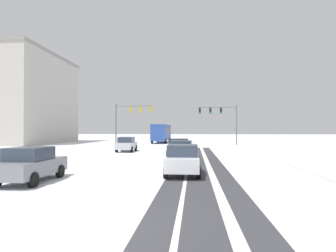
{
  "coord_description": "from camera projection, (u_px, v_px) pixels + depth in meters",
  "views": [
    {
      "loc": [
        2.59,
        -7.16,
        2.42
      ],
      "look_at": [
        0.0,
        21.4,
        2.8
      ],
      "focal_mm": 30.83,
      "sensor_mm": 36.0,
      "label": 1
    }
  ],
  "objects": [
    {
      "name": "ground_plane",
      "position": [
        92.0,
        225.0,
        7.33
      ],
      "size": [
        300.0,
        300.0,
        0.0
      ],
      "primitive_type": "plane",
      "color": "silver"
    },
    {
      "name": "wheel_track_left_lane",
      "position": [
        215.0,
        161.0,
        22.18
      ],
      "size": [
        0.87,
        33.63,
        0.01
      ],
      "primitive_type": "cube",
      "color": "#38383D",
      "rests_on": "ground"
    },
    {
      "name": "wheel_track_right_lane",
      "position": [
        182.0,
        161.0,
        22.4
      ],
      "size": [
        0.91,
        33.63,
        0.01
      ],
      "primitive_type": "cube",
      "color": "#38383D",
      "rests_on": "ground"
    },
    {
      "name": "wheel_track_center",
      "position": [
        197.0,
        161.0,
        22.3
      ],
      "size": [
        1.11,
        33.63,
        0.01
      ],
      "primitive_type": "cube",
      "color": "#38383D",
      "rests_on": "ground"
    },
    {
      "name": "sidewalk_kerb_right",
      "position": [
        314.0,
        164.0,
        20.05
      ],
      "size": [
        4.0,
        33.63,
        0.12
      ],
      "primitive_type": "cube",
      "color": "white",
      "rests_on": "ground"
    },
    {
      "name": "traffic_signal_far_right",
      "position": [
        221.0,
        115.0,
        47.06
      ],
      "size": [
        6.36,
        0.54,
        6.5
      ],
      "color": "#56565B",
      "rests_on": "ground"
    },
    {
      "name": "traffic_signal_far_left",
      "position": [
        131.0,
        115.0,
        44.5
      ],
      "size": [
        5.81,
        0.41,
        6.5
      ],
      "color": "#56565B",
      "rests_on": "ground"
    },
    {
      "name": "car_silver_lead",
      "position": [
        127.0,
        144.0,
        32.09
      ],
      "size": [
        1.9,
        4.13,
        1.62
      ],
      "color": "#B7BABF",
      "rests_on": "ground"
    },
    {
      "name": "car_red_second",
      "position": [
        179.0,
        148.0,
        25.97
      ],
      "size": [
        1.99,
        4.18,
        1.62
      ],
      "color": "red",
      "rests_on": "ground"
    },
    {
      "name": "car_dark_green_third",
      "position": [
        181.0,
        151.0,
        21.31
      ],
      "size": [
        1.97,
        4.17,
        1.62
      ],
      "color": "#194C2D",
      "rests_on": "ground"
    },
    {
      "name": "car_white_fourth",
      "position": [
        183.0,
        160.0,
        15.53
      ],
      "size": [
        1.86,
        4.11,
        1.62
      ],
      "color": "silver",
      "rests_on": "ground"
    },
    {
      "name": "car_grey_fifth",
      "position": [
        31.0,
        164.0,
        13.38
      ],
      "size": [
        1.89,
        4.13,
        1.62
      ],
      "color": "slate",
      "rests_on": "ground"
    },
    {
      "name": "bus_oncoming",
      "position": [
        161.0,
        132.0,
        54.39
      ],
      "size": [
        2.78,
        11.03,
        3.38
      ],
      "color": "#284793",
      "rests_on": "ground"
    }
  ]
}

